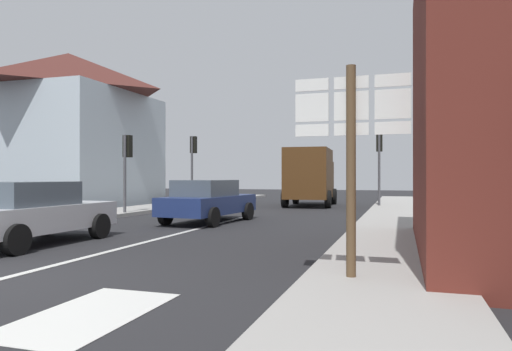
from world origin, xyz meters
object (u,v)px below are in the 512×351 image
(sedan_near, at_px, (30,212))
(traffic_light_far_left, at_px, (193,154))
(route_sign_post, at_px, (351,148))
(traffic_light_far_right, at_px, (379,153))
(sedan_far, at_px, (208,201))
(delivery_truck, at_px, (310,175))
(traffic_light_near_left, at_px, (127,156))

(sedan_near, bearing_deg, traffic_light_far_left, 99.88)
(sedan_near, distance_m, route_sign_post, 7.90)
(sedan_near, xyz_separation_m, traffic_light_far_right, (7.18, 15.50, 2.02))
(route_sign_post, xyz_separation_m, traffic_light_far_right, (-0.40, 17.37, 0.78))
(sedan_near, height_order, traffic_light_far_left, traffic_light_far_left)
(sedan_far, relative_size, route_sign_post, 1.36)
(sedan_near, relative_size, route_sign_post, 1.31)
(sedan_far, bearing_deg, traffic_light_far_left, 118.54)
(route_sign_post, relative_size, traffic_light_far_right, 0.85)
(delivery_truck, distance_m, traffic_light_far_left, 6.40)
(sedan_near, bearing_deg, delivery_truck, 77.49)
(route_sign_post, relative_size, traffic_light_far_left, 0.85)
(traffic_light_far_left, bearing_deg, route_sign_post, -57.76)
(sedan_far, xyz_separation_m, traffic_light_far_left, (-4.32, 7.94, 2.02))
(traffic_light_far_right, height_order, traffic_light_near_left, traffic_light_far_right)
(sedan_near, distance_m, traffic_light_far_right, 17.20)
(traffic_light_near_left, bearing_deg, traffic_light_far_left, 90.00)
(traffic_light_far_right, bearing_deg, sedan_near, -114.84)
(route_sign_post, xyz_separation_m, traffic_light_near_left, (-10.01, 9.60, 0.42))
(sedan_near, relative_size, traffic_light_far_left, 1.12)
(traffic_light_far_right, relative_size, traffic_light_near_left, 1.15)
(sedan_far, height_order, traffic_light_near_left, traffic_light_near_left)
(delivery_truck, xyz_separation_m, route_sign_post, (4.03, -17.85, 0.35))
(sedan_near, distance_m, delivery_truck, 16.39)
(route_sign_post, distance_m, traffic_light_far_left, 18.78)
(delivery_truck, relative_size, traffic_light_far_right, 1.36)
(sedan_near, xyz_separation_m, traffic_light_near_left, (-2.44, 7.73, 1.67))
(sedan_far, height_order, traffic_light_far_left, traffic_light_far_left)
(delivery_truck, bearing_deg, route_sign_post, -77.29)
(sedan_far, height_order, route_sign_post, route_sign_post)
(delivery_truck, distance_m, route_sign_post, 18.30)
(traffic_light_near_left, bearing_deg, route_sign_post, -43.80)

